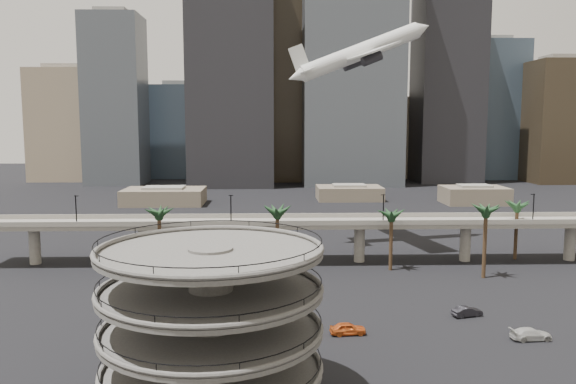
{
  "coord_description": "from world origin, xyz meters",
  "views": [
    {
      "loc": [
        -7.0,
        -57.71,
        28.22
      ],
      "look_at": [
        -4.49,
        28.0,
        17.8
      ],
      "focal_mm": 35.0,
      "sensor_mm": 36.0,
      "label": 1
    }
  ],
  "objects_px": {
    "airborne_jet": "(360,53)",
    "car_b": "(467,312)",
    "car_a": "(348,329)",
    "overpass": "(306,227)",
    "parking_ramp": "(211,311)",
    "car_c": "(531,334)"
  },
  "relations": [
    {
      "from": "overpass",
      "to": "car_a",
      "type": "bearing_deg",
      "value": -85.46
    },
    {
      "from": "parking_ramp",
      "to": "car_c",
      "type": "relative_size",
      "value": 4.13
    },
    {
      "from": "car_a",
      "to": "car_c",
      "type": "distance_m",
      "value": 23.97
    },
    {
      "from": "parking_ramp",
      "to": "overpass",
      "type": "xyz_separation_m",
      "value": [
        13.0,
        59.0,
        -2.5
      ]
    },
    {
      "from": "airborne_jet",
      "to": "car_a",
      "type": "height_order",
      "value": "airborne_jet"
    },
    {
      "from": "car_c",
      "to": "overpass",
      "type": "bearing_deg",
      "value": 28.39
    },
    {
      "from": "parking_ramp",
      "to": "car_b",
      "type": "distance_m",
      "value": 43.96
    },
    {
      "from": "parking_ramp",
      "to": "car_a",
      "type": "height_order",
      "value": "parking_ramp"
    },
    {
      "from": "car_a",
      "to": "car_b",
      "type": "xyz_separation_m",
      "value": [
        18.55,
        6.58,
        -0.08
      ]
    },
    {
      "from": "car_b",
      "to": "airborne_jet",
      "type": "bearing_deg",
      "value": -5.47
    },
    {
      "from": "airborne_jet",
      "to": "parking_ramp",
      "type": "bearing_deg",
      "value": -121.89
    },
    {
      "from": "car_b",
      "to": "car_c",
      "type": "height_order",
      "value": "car_c"
    },
    {
      "from": "airborne_jet",
      "to": "car_b",
      "type": "relative_size",
      "value": 7.8
    },
    {
      "from": "parking_ramp",
      "to": "airborne_jet",
      "type": "height_order",
      "value": "airborne_jet"
    },
    {
      "from": "car_b",
      "to": "car_c",
      "type": "distance_m",
      "value": 10.56
    },
    {
      "from": "airborne_jet",
      "to": "car_b",
      "type": "bearing_deg",
      "value": -93.41
    },
    {
      "from": "airborne_jet",
      "to": "car_a",
      "type": "xyz_separation_m",
      "value": [
        -10.06,
        -57.45,
        -43.49
      ]
    },
    {
      "from": "car_b",
      "to": "overpass",
      "type": "bearing_deg",
      "value": 17.93
    },
    {
      "from": "parking_ramp",
      "to": "car_b",
      "type": "xyz_separation_m",
      "value": [
        34.74,
        25.36,
        -9.09
      ]
    },
    {
      "from": "car_c",
      "to": "parking_ramp",
      "type": "bearing_deg",
      "value": 108.16
    },
    {
      "from": "car_a",
      "to": "overpass",
      "type": "bearing_deg",
      "value": -0.3
    },
    {
      "from": "airborne_jet",
      "to": "car_c",
      "type": "distance_m",
      "value": 75.41
    }
  ]
}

